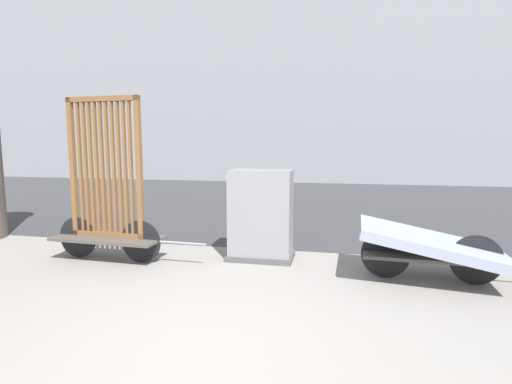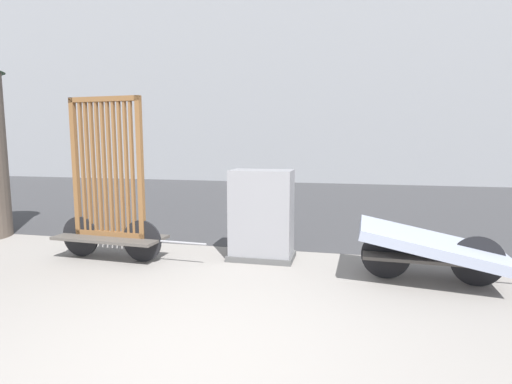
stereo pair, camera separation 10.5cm
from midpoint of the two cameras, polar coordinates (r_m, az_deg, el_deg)
ground_plane at (r=3.43m, az=-9.23°, el=-22.36°), size 60.00×60.00×0.00m
road_strip at (r=11.40m, az=6.09°, el=-1.33°), size 56.00×10.41×0.01m
building_facade at (r=19.43m, az=8.75°, el=25.27°), size 48.00×4.00×15.48m
bike_cart_with_bedframe at (r=6.04m, az=-20.93°, el=-1.55°), size 2.30×0.68×2.31m
bike_cart_with_mattress at (r=5.28m, az=23.15°, el=-7.06°), size 2.35×1.11×0.70m
utility_cabinet at (r=5.73m, az=0.19°, el=-3.70°), size 0.93×0.57×1.29m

